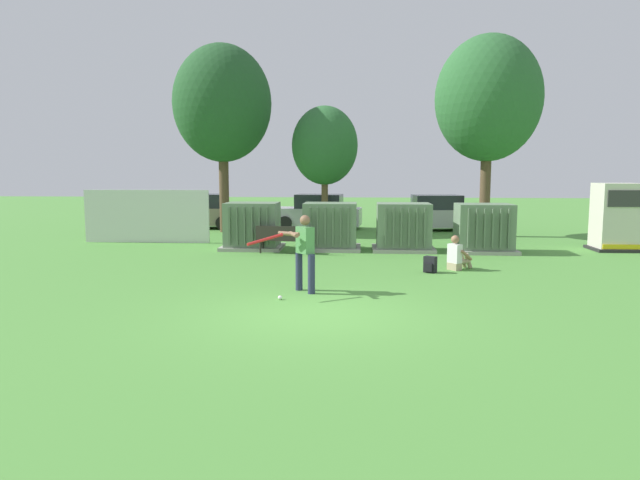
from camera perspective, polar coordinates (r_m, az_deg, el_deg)
The scene contains 18 objects.
ground_plane at distance 11.04m, azimuth -0.48°, elevation -7.36°, with size 96.00×96.00×0.00m, color #51933D.
fence_panel at distance 22.72m, azimuth -16.86°, elevation 2.27°, with size 4.80×0.12×2.00m, color silver.
transformer_west at distance 20.11m, azimuth -6.74°, elevation 1.35°, with size 2.10×1.70×1.62m.
transformer_mid_west at distance 19.79m, azimuth 1.03°, elevation 1.31°, with size 2.10×1.70×1.62m.
transformer_mid_east at distance 19.77m, azimuth 8.30°, elevation 1.23°, with size 2.10×1.70×1.62m.
transformer_east at distance 19.97m, azimuth 15.97°, elevation 1.09°, with size 2.10×1.70×1.62m.
generator_enclosure at distance 22.04m, azimuth 27.44°, elevation 2.01°, with size 1.60×1.40×2.30m.
park_bench at distance 18.88m, azimuth -3.70°, elevation 0.25°, with size 1.84×0.65×0.92m.
batter at distance 12.80m, azimuth -1.71°, elevation -0.93°, with size 1.37×1.26×1.74m.
sports_ball at distance 12.24m, azimuth -3.99°, elevation -5.73°, with size 0.09×0.09×0.09m, color white.
seated_spectator at distance 16.26m, azimuth 13.48°, elevation -1.57°, with size 0.76×0.71×0.96m.
backpack at distance 15.66m, azimuth 10.89°, elevation -2.43°, with size 0.38×0.36×0.44m.
tree_left at distance 26.00m, azimuth -9.69°, elevation 13.20°, with size 4.28×4.28×8.18m.
tree_center_left at distance 25.51m, azimuth 0.48°, elevation 9.35°, with size 2.90×2.90×5.54m.
tree_center_right at distance 24.86m, azimuth 16.39°, elevation 13.31°, with size 4.28×4.28×8.17m.
parked_car_leftmost at distance 27.82m, azimuth -11.98°, elevation 2.71°, with size 4.33×2.19×1.62m.
parked_car_left_of_center at distance 27.00m, azimuth -0.31°, elevation 2.74°, with size 4.34×2.20×1.62m.
parked_car_right_of_center at distance 26.73m, azimuth 11.27°, elevation 2.56°, with size 4.35×2.24×1.62m.
Camera 1 is at (0.84, -10.66, 2.72)m, focal length 32.17 mm.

